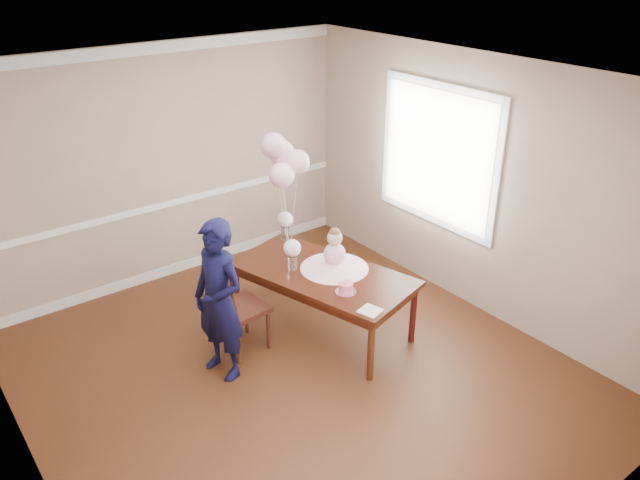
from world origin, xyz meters
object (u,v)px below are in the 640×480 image
at_px(dining_table_top, 323,274).
at_px(birthday_cake, 346,287).
at_px(dining_chair_seat, 241,308).
at_px(woman, 219,301).

distance_m(dining_table_top, birthday_cake, 0.45).
relative_size(dining_chair_seat, woman, 0.29).
bearing_deg(woman, birthday_cake, 53.97).
bearing_deg(birthday_cake, dining_chair_seat, 138.06).
xyz_separation_m(birthday_cake, woman, (-1.08, 0.45, 0.04)).
xyz_separation_m(dining_table_top, dining_chair_seat, (-0.81, 0.23, -0.21)).
xyz_separation_m(dining_table_top, woman, (-1.15, 0.01, 0.11)).
height_order(dining_table_top, woman, woman).
height_order(dining_table_top, dining_chair_seat, dining_table_top).
bearing_deg(woman, dining_table_top, 76.12).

